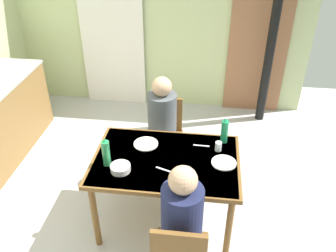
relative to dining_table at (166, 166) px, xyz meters
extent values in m
plane|color=#BAB7B8|center=(-0.45, -0.08, -0.67)|extent=(6.48, 6.48, 0.00)
cube|color=#BECB92|center=(-0.45, 2.41, 0.75)|extent=(4.25, 0.10, 2.85)
cube|color=#945F3F|center=(0.97, 2.33, 0.33)|extent=(0.80, 0.05, 2.00)
cylinder|color=black|center=(1.09, 2.06, 0.75)|extent=(0.12, 0.12, 2.85)
cube|color=white|center=(-1.06, 2.31, 0.52)|extent=(0.90, 0.03, 2.39)
cube|color=brown|center=(0.00, 0.00, 0.06)|extent=(1.29, 0.88, 0.04)
cube|color=#DFA593|center=(0.00, 0.00, 0.08)|extent=(1.24, 0.84, 0.00)
cylinder|color=brown|center=(-0.57, -0.37, -0.32)|extent=(0.06, 0.06, 0.71)
cylinder|color=brown|center=(0.57, -0.37, -0.32)|extent=(0.06, 0.06, 0.71)
cylinder|color=brown|center=(-0.57, 0.37, -0.32)|extent=(0.06, 0.06, 0.71)
cylinder|color=brown|center=(0.57, 0.37, -0.32)|extent=(0.06, 0.06, 0.71)
cube|color=brown|center=(0.20, -0.72, -0.22)|extent=(0.40, 0.40, 0.04)
cylinder|color=brown|center=(0.03, -0.55, -0.47)|extent=(0.04, 0.04, 0.41)
cube|color=brown|center=(-0.13, 0.72, -0.22)|extent=(0.40, 0.40, 0.04)
cube|color=brown|center=(-0.13, 0.90, -0.01)|extent=(0.38, 0.04, 0.42)
cylinder|color=brown|center=(0.04, 0.55, -0.47)|extent=(0.04, 0.04, 0.41)
cylinder|color=brown|center=(-0.30, 0.55, -0.47)|extent=(0.04, 0.04, 0.41)
cylinder|color=brown|center=(0.04, 0.89, -0.47)|extent=(0.04, 0.04, 0.41)
cylinder|color=brown|center=(-0.30, 0.89, -0.47)|extent=(0.04, 0.04, 0.41)
cube|color=#19274C|center=(0.20, -0.56, -0.16)|extent=(0.30, 0.22, 0.12)
cylinder|color=#1E2347|center=(0.20, -0.67, 0.10)|extent=(0.30, 0.30, 0.52)
sphere|color=tan|center=(0.20, -0.67, 0.45)|extent=(0.20, 0.20, 0.20)
cube|color=#54475C|center=(-0.13, 0.56, -0.16)|extent=(0.30, 0.22, 0.12)
cylinder|color=#4C5156|center=(-0.13, 0.67, 0.10)|extent=(0.30, 0.30, 0.52)
sphere|color=tan|center=(-0.13, 0.67, 0.45)|extent=(0.20, 0.20, 0.20)
cylinder|color=#1C8551|center=(0.50, 0.33, 0.19)|extent=(0.07, 0.07, 0.22)
cone|color=#1A8F5B|center=(0.50, 0.33, 0.32)|extent=(0.05, 0.05, 0.03)
cylinder|color=#2A874C|center=(-0.49, -0.13, 0.20)|extent=(0.07, 0.07, 0.24)
cone|color=#1E8D50|center=(-0.49, -0.13, 0.33)|extent=(0.05, 0.05, 0.04)
cylinder|color=silver|center=(-0.36, -0.20, 0.11)|extent=(0.17, 0.17, 0.05)
cylinder|color=white|center=(0.50, 0.01, 0.09)|extent=(0.22, 0.22, 0.01)
cylinder|color=white|center=(-0.21, 0.20, 0.09)|extent=(0.23, 0.23, 0.01)
cylinder|color=silver|center=(0.45, 0.19, 0.12)|extent=(0.06, 0.06, 0.09)
cylinder|color=silver|center=(0.22, -0.27, 0.13)|extent=(0.06, 0.06, 0.10)
cube|color=silver|center=(0.30, 0.24, 0.08)|extent=(0.15, 0.02, 0.00)
cube|color=silver|center=(-0.54, 0.02, 0.08)|extent=(0.03, 0.15, 0.00)
cube|color=silver|center=(0.00, -0.15, 0.08)|extent=(0.15, 0.07, 0.00)
camera|label=1|loc=(0.32, -2.42, 2.01)|focal=37.86mm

